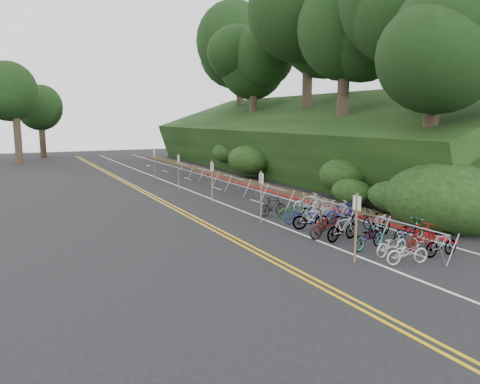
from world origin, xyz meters
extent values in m
plane|color=black|center=(0.00, 0.00, 0.00)|extent=(120.00, 120.00, 0.00)
cube|color=gold|center=(-2.15, 10.00, 0.00)|extent=(0.12, 80.00, 0.01)
cube|color=gold|center=(-1.85, 10.00, 0.00)|extent=(0.12, 80.00, 0.01)
cube|color=silver|center=(1.00, 10.00, 0.00)|extent=(0.12, 80.00, 0.01)
cube|color=silver|center=(5.20, 10.00, 0.00)|extent=(0.12, 80.00, 0.01)
cube|color=silver|center=(3.10, -2.00, 0.00)|extent=(0.10, 1.60, 0.01)
cube|color=silver|center=(3.10, 4.00, 0.00)|extent=(0.10, 1.60, 0.01)
cube|color=silver|center=(3.10, 10.00, 0.00)|extent=(0.10, 1.60, 0.01)
cube|color=silver|center=(3.10, 16.00, 0.00)|extent=(0.10, 1.60, 0.01)
cube|color=silver|center=(3.10, 22.00, 0.00)|extent=(0.10, 1.60, 0.01)
cube|color=silver|center=(3.10, 28.00, 0.00)|extent=(0.10, 1.60, 0.01)
cube|color=silver|center=(3.10, 34.00, 0.00)|extent=(0.10, 1.60, 0.01)
cube|color=maroon|center=(5.70, 12.00, 0.05)|extent=(0.25, 28.00, 0.10)
cube|color=black|center=(13.50, 22.00, 2.80)|extent=(12.32, 44.00, 9.11)
cube|color=#382819|center=(6.40, 22.00, 0.08)|extent=(1.40, 44.00, 0.16)
ellipsoid|color=#284C19|center=(7.20, 3.00, 1.04)|extent=(2.00, 2.80, 1.60)
ellipsoid|color=#284C19|center=(8.00, 8.00, 1.55)|extent=(2.60, 3.64, 2.08)
ellipsoid|color=#284C19|center=(9.20, 14.00, 1.99)|extent=(2.20, 3.08, 1.76)
ellipsoid|color=#284C19|center=(7.80, 20.00, 1.56)|extent=(3.00, 4.20, 2.40)
ellipsoid|color=#284C19|center=(8.50, 26.00, 1.73)|extent=(2.40, 3.36, 1.92)
ellipsoid|color=#284C19|center=(9.80, 30.00, 2.41)|extent=(2.80, 3.92, 2.24)
ellipsoid|color=#284C19|center=(7.00, 6.00, 0.90)|extent=(1.80, 2.52, 1.44)
ellipsoid|color=#284C19|center=(10.00, 18.00, 2.60)|extent=(3.20, 4.48, 2.56)
ellipsoid|color=black|center=(8.00, 0.50, 1.21)|extent=(5.28, 6.16, 3.52)
cylinder|color=#2D2319|center=(9.50, 3.00, 3.75)|extent=(0.77, 0.77, 5.10)
ellipsoid|color=black|center=(9.50, 3.00, 8.39)|extent=(6.98, 6.98, 6.63)
cylinder|color=#2D2319|center=(12.00, 6.00, 5.94)|extent=(0.83, 0.83, 6.28)
ellipsoid|color=black|center=(12.00, 6.00, 11.69)|extent=(8.72, 8.72, 8.28)
cylinder|color=#2D2319|center=(11.00, 12.00, 5.44)|extent=(0.81, 0.81, 5.89)
ellipsoid|color=black|center=(11.00, 12.00, 10.90)|extent=(8.37, 8.37, 7.95)
cylinder|color=#2D2319|center=(13.50, 20.00, 6.54)|extent=(0.86, 0.86, 6.67)
ellipsoid|color=black|center=(13.50, 20.00, 12.75)|extent=(9.59, 9.59, 9.11)
cylinder|color=#2D2319|center=(12.50, 28.00, 5.55)|extent=(0.79, 0.79, 5.49)
ellipsoid|color=black|center=(12.50, 28.00, 10.49)|extent=(7.32, 7.32, 6.96)
cylinder|color=#2D2319|center=(15.00, 36.00, 6.64)|extent=(0.83, 0.83, 6.28)
ellipsoid|color=black|center=(15.00, 36.00, 12.39)|extent=(8.72, 8.72, 8.28)
cylinder|color=#2D2319|center=(-9.00, 42.00, 2.55)|extent=(0.77, 0.77, 5.10)
ellipsoid|color=black|center=(-9.00, 42.00, 7.19)|extent=(6.98, 6.98, 6.63)
cylinder|color=#2D2319|center=(-6.00, 50.00, 2.35)|extent=(0.75, 0.75, 4.71)
ellipsoid|color=black|center=(-6.00, 50.00, 6.54)|extent=(6.10, 6.10, 5.80)
cylinder|color=#92969F|center=(2.87, -2.26, 1.11)|extent=(0.05, 3.42, 0.05)
cylinder|color=#92969F|center=(2.59, -3.88, 0.55)|extent=(0.56, 0.04, 1.09)
cylinder|color=#92969F|center=(3.15, -3.88, 0.55)|extent=(0.56, 0.04, 1.09)
cylinder|color=#92969F|center=(2.59, -0.65, 0.55)|extent=(0.56, 0.04, 1.09)
cylinder|color=#92969F|center=(3.15, -0.65, 0.55)|extent=(0.56, 0.04, 1.09)
cylinder|color=#92969F|center=(3.00, 3.00, 1.15)|extent=(0.05, 3.00, 0.05)
cylinder|color=#92969F|center=(2.72, 1.60, 0.57)|extent=(0.58, 0.04, 1.13)
cylinder|color=#92969F|center=(3.28, 1.60, 0.57)|extent=(0.58, 0.04, 1.13)
cylinder|color=#92969F|center=(2.72, 4.40, 0.57)|extent=(0.58, 0.04, 1.13)
cylinder|color=#92969F|center=(3.28, 4.40, 0.57)|extent=(0.58, 0.04, 1.13)
cylinder|color=#92969F|center=(3.00, 8.00, 1.15)|extent=(0.05, 3.00, 0.05)
cylinder|color=#92969F|center=(2.72, 6.60, 0.57)|extent=(0.58, 0.04, 1.13)
cylinder|color=#92969F|center=(3.28, 6.60, 0.57)|extent=(0.58, 0.04, 1.13)
cylinder|color=#92969F|center=(2.72, 9.40, 0.57)|extent=(0.58, 0.04, 1.13)
cylinder|color=#92969F|center=(3.28, 9.40, 0.57)|extent=(0.58, 0.04, 1.13)
cylinder|color=#92969F|center=(3.00, 13.00, 1.15)|extent=(0.05, 3.00, 0.05)
cylinder|color=#92969F|center=(2.72, 11.60, 0.57)|extent=(0.58, 0.04, 1.13)
cylinder|color=#92969F|center=(3.28, 11.60, 0.57)|extent=(0.58, 0.04, 1.13)
cylinder|color=#92969F|center=(2.72, 14.40, 0.57)|extent=(0.58, 0.04, 1.13)
cylinder|color=#92969F|center=(3.28, 14.40, 0.57)|extent=(0.58, 0.04, 1.13)
cylinder|color=#92969F|center=(3.00, 18.00, 1.15)|extent=(0.05, 3.00, 0.05)
cylinder|color=#92969F|center=(2.72, 16.60, 0.57)|extent=(0.58, 0.04, 1.13)
cylinder|color=#92969F|center=(3.28, 16.60, 0.57)|extent=(0.58, 0.04, 1.13)
cylinder|color=#92969F|center=(2.72, 19.40, 0.57)|extent=(0.58, 0.04, 1.13)
cylinder|color=#92969F|center=(3.28, 19.40, 0.57)|extent=(0.58, 0.04, 1.13)
cylinder|color=#92969F|center=(3.00, 23.00, 1.15)|extent=(0.05, 3.00, 0.05)
cylinder|color=#92969F|center=(2.72, 21.60, 0.57)|extent=(0.58, 0.04, 1.13)
cylinder|color=#92969F|center=(3.28, 21.60, 0.57)|extent=(0.58, 0.04, 1.13)
cylinder|color=#92969F|center=(2.72, 24.40, 0.57)|extent=(0.58, 0.04, 1.13)
cylinder|color=#92969F|center=(3.28, 24.40, 0.57)|extent=(0.58, 0.04, 1.13)
cylinder|color=brown|center=(0.41, -2.08, 1.23)|extent=(0.08, 0.08, 2.47)
cube|color=silver|center=(0.41, -2.08, 2.12)|extent=(0.02, 0.40, 0.50)
cylinder|color=brown|center=(0.60, 5.00, 1.25)|extent=(0.08, 0.08, 2.50)
cube|color=silver|center=(0.60, 5.00, 2.15)|extent=(0.02, 0.40, 0.50)
cylinder|color=brown|center=(0.60, 11.00, 1.25)|extent=(0.08, 0.08, 2.50)
cube|color=silver|center=(0.60, 11.00, 2.15)|extent=(0.02, 0.40, 0.50)
cylinder|color=brown|center=(0.60, 17.00, 1.25)|extent=(0.08, 0.08, 2.50)
cube|color=silver|center=(0.60, 17.00, 2.15)|extent=(0.02, 0.40, 0.50)
cylinder|color=brown|center=(0.60, 23.00, 1.25)|extent=(0.08, 0.08, 2.50)
cube|color=silver|center=(0.60, 23.00, 2.15)|extent=(0.02, 0.40, 0.50)
imported|color=black|center=(1.58, 1.08, 0.47)|extent=(0.74, 1.84, 0.95)
imported|color=beige|center=(1.91, -3.04, 0.42)|extent=(0.86, 1.69, 0.85)
imported|color=slate|center=(3.71, -2.93, 0.46)|extent=(0.49, 1.56, 0.93)
imported|color=beige|center=(2.17, -2.04, 0.43)|extent=(0.80, 1.71, 0.86)
imported|color=maroon|center=(3.84, -1.92, 0.51)|extent=(0.70, 1.75, 1.02)
imported|color=slate|center=(2.04, -0.96, 0.49)|extent=(1.04, 1.95, 0.97)
imported|color=slate|center=(4.18, -0.94, 0.47)|extent=(0.80, 1.85, 0.94)
imported|color=slate|center=(1.89, 0.44, 0.54)|extent=(0.79, 1.84, 1.07)
imported|color=slate|center=(3.73, 0.26, 0.53)|extent=(1.02, 1.85, 1.07)
imported|color=maroon|center=(2.13, 1.69, 0.49)|extent=(1.05, 1.96, 0.98)
imported|color=slate|center=(3.75, 1.71, 0.47)|extent=(1.20, 1.88, 0.93)
imported|color=slate|center=(1.88, 2.66, 0.51)|extent=(1.05, 1.74, 1.01)
imported|color=navy|center=(3.84, 2.89, 0.52)|extent=(0.84, 1.79, 1.04)
imported|color=navy|center=(2.13, 3.81, 0.44)|extent=(0.95, 1.76, 0.88)
imported|color=#9E9EA3|center=(4.24, 3.70, 0.51)|extent=(0.95, 1.75, 1.01)
imported|color=#144C1E|center=(2.44, 4.92, 0.45)|extent=(0.78, 1.76, 0.89)
imported|color=#9E9EA3|center=(3.91, 4.76, 0.48)|extent=(0.63, 1.63, 0.95)
imported|color=black|center=(1.87, 6.04, 0.49)|extent=(0.64, 1.66, 0.97)
imported|color=beige|center=(3.99, 5.85, 0.54)|extent=(0.75, 1.86, 1.09)
camera|label=1|loc=(-10.28, -14.42, 5.03)|focal=35.00mm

